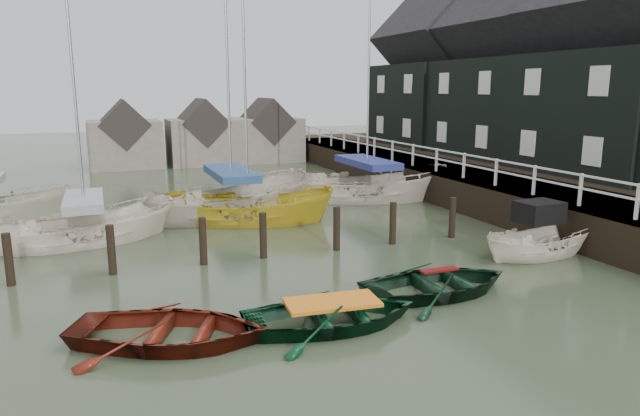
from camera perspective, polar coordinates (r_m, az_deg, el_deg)
name	(u,v)px	position (r m, az deg, el deg)	size (l,w,h in m)	color
ground	(339,284)	(15.09, 1.90, -7.61)	(120.00, 120.00, 0.00)	#303924
pier	(439,180)	(27.90, 11.80, 2.71)	(3.04, 32.00, 2.70)	black
land_strip	(530,188)	(31.34, 20.26, 1.89)	(14.00, 38.00, 1.50)	black
quay_houses	(559,74)	(29.95, 22.77, 12.22)	(6.52, 28.14, 10.01)	black
mooring_pilings	(266,242)	(17.29, -5.42, -3.37)	(13.72, 0.22, 1.80)	black
far_sheds	(200,136)	(39.72, -11.93, 7.03)	(14.00, 4.08, 4.39)	#665B51
rowboat_red	(171,343)	(12.17, -14.66, -12.94)	(2.87, 4.02, 0.83)	#50160B
rowboat_green	(332,326)	(12.56, 1.21, -11.72)	(2.75, 3.85, 0.80)	black
rowboat_dkgreen	(438,294)	(14.71, 11.76, -8.38)	(2.83, 3.97, 0.82)	black
motorboat	(540,252)	(18.81, 21.14, -4.13)	(4.18, 1.80, 2.44)	silver
sailboat_a	(87,240)	(20.59, -22.25, -2.98)	(6.37, 3.52, 11.68)	beige
sailboat_b	(232,213)	(23.43, -8.77, -0.52)	(7.94, 4.95, 12.81)	beige
sailboat_c	(248,221)	(22.15, -7.17, -1.32)	(6.99, 4.68, 10.78)	gold
sailboat_d	(366,198)	(26.49, 4.67, 1.02)	(8.07, 5.15, 13.05)	beige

